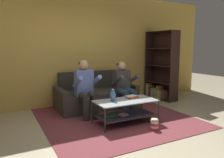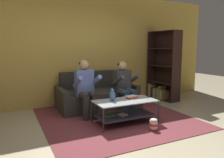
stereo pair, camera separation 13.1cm
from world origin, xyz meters
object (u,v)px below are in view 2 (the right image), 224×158
Objects in this scene: person_seated_left at (86,86)px; coffee_table at (125,108)px; person_seated_right at (125,84)px; couch at (97,96)px; book_stack at (131,97)px; bookshelf at (163,73)px; popcorn_tub at (154,125)px; vase at (112,95)px.

person_seated_left is 1.00× the size of coffee_table.
person_seated_right is at bearing 61.02° from coffee_table.
couch is 0.82m from person_seated_right.
couch is at bearing 129.56° from person_seated_right.
book_stack is at bearing 26.83° from coffee_table.
coffee_table is 2.48m from bookshelf.
person_seated_right is 0.69m from book_stack.
bookshelf reaches higher than book_stack.
person_seated_left is 2.63m from bookshelf.
person_seated_left is 1.65m from popcorn_tub.
couch is at bearing -179.25° from bookshelf.
person_seated_left is 0.76m from vase.
bookshelf reaches higher than vase.
person_seated_right is 0.92m from coffee_table.
person_seated_right is at bearing 72.80° from book_stack.
popcorn_tub is at bearing -58.71° from person_seated_left.
person_seated_left reaches higher than book_stack.
bookshelf reaches higher than couch.
bookshelf reaches higher than coffee_table.
book_stack is at bearing 5.63° from vase.
vase is (-0.66, -0.69, -0.07)m from person_seated_right.
person_seated_left is at bearing 121.29° from popcorn_tub.
person_seated_left is at bearing 139.12° from book_stack.
vase is at bearing 164.69° from coffee_table.
bookshelf is (2.27, 1.29, 0.17)m from vase.
couch is 1.57× the size of person_seated_left.
coffee_table is at bearing -87.56° from couch.
bookshelf reaches higher than popcorn_tub.
person_seated_left is 4.77× the size of book_stack.
person_seated_left reaches higher than coffee_table.
coffee_table is 0.67m from popcorn_tub.
couch is at bearing 81.79° from vase.
person_seated_left reaches higher than popcorn_tub.
vase is at bearing -150.40° from bookshelf.
couch reaches higher than popcorn_tub.
bookshelf is (2.03, 1.35, 0.44)m from coffee_table.
couch is 1.33m from coffee_table.
bookshelf is at bearing 0.75° from couch.
popcorn_tub is (0.52, -0.64, -0.46)m from vase.
bookshelf is 2.68m from popcorn_tub.
vase is 1.06× the size of popcorn_tub.
person_seated_right is 4.56× the size of book_stack.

